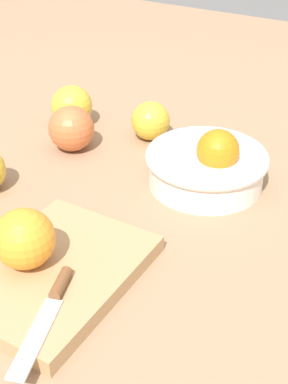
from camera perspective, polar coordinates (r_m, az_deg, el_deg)
name	(u,v)px	position (r m, az deg, el deg)	size (l,w,h in m)	color
ground_plane	(93,214)	(0.77, -5.64, -2.39)	(2.40, 2.40, 0.00)	#997556
bowl	(207,164)	(0.83, 6.95, 3.01)	(0.19, 0.19, 0.10)	white
cutting_board	(55,272)	(0.66, -9.75, -8.65)	(0.24, 0.18, 0.02)	tan
orange_on_board	(24,239)	(0.64, -12.95, -5.00)	(0.08, 0.08, 0.08)	orange
knife	(51,305)	(0.60, -10.15, -12.07)	(0.15, 0.07, 0.01)	silver
apple_front_left	(71,128)	(0.94, -7.95, 6.89)	(0.08, 0.08, 0.08)	#CC6638
apple_front_left_2	(72,106)	(1.03, -7.90, 9.30)	(0.08, 0.08, 0.08)	gold
apple_front_left_3	(151,121)	(0.97, 0.72, 7.79)	(0.07, 0.07, 0.07)	gold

